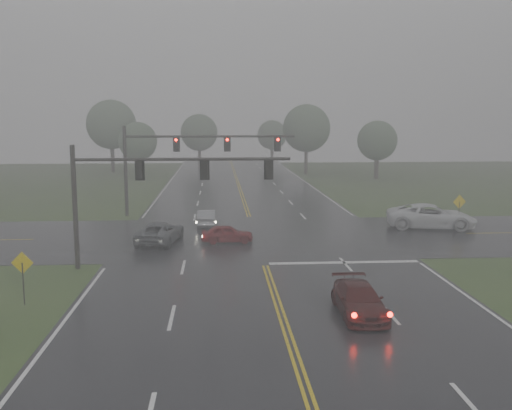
{
  "coord_description": "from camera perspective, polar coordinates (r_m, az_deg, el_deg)",
  "views": [
    {
      "loc": [
        -2.58,
        -16.47,
        8.0
      ],
      "look_at": [
        -0.37,
        16.0,
        3.11
      ],
      "focal_mm": 40.0,
      "sensor_mm": 36.0,
      "label": 1
    }
  ],
  "objects": [
    {
      "name": "car_grey",
      "position": [
        38.01,
        -9.54,
        -3.73
      ],
      "size": [
        3.18,
        5.25,
        1.36
      ],
      "primitive_type": "imported",
      "rotation": [
        0.0,
        0.0,
        2.94
      ],
      "color": "#4E5155",
      "rests_on": "ground"
    },
    {
      "name": "pickup_white",
      "position": [
        44.3,
        17.07,
        -2.25
      ],
      "size": [
        6.9,
        4.15,
        1.79
      ],
      "primitive_type": "imported",
      "rotation": [
        0.0,
        0.0,
        1.38
      ],
      "color": "silver",
      "rests_on": "ground"
    },
    {
      "name": "main_road",
      "position": [
        37.42,
        0.16,
        -3.8
      ],
      "size": [
        18.0,
        160.0,
        0.02
      ],
      "primitive_type": "cube",
      "color": "black",
      "rests_on": "ground"
    },
    {
      "name": "tree_nw_b",
      "position": [
        89.85,
        -14.26,
        7.8
      ],
      "size": [
        7.49,
        7.49,
        11.0
      ],
      "color": "#362A23",
      "rests_on": "ground"
    },
    {
      "name": "sedan_maroon",
      "position": [
        24.35,
        10.22,
        -10.78
      ],
      "size": [
        1.8,
        4.36,
        1.26
      ],
      "primitive_type": "imported",
      "rotation": [
        0.0,
        0.0,
        -0.01
      ],
      "color": "#3F0C0B",
      "rests_on": "ground"
    },
    {
      "name": "tree_nw_a",
      "position": [
        79.52,
        -11.74,
        6.24
      ],
      "size": [
        5.24,
        5.24,
        7.7
      ],
      "color": "#362A23",
      "rests_on": "ground"
    },
    {
      "name": "stop_bar",
      "position": [
        32.66,
        8.8,
        -5.74
      ],
      "size": [
        8.5,
        0.5,
        0.01
      ],
      "primitive_type": "cube",
      "color": "silver",
      "rests_on": "ground"
    },
    {
      "name": "sign_diamond_west",
      "position": [
        26.8,
        -22.31,
        -5.95
      ],
      "size": [
        0.98,
        0.14,
        2.36
      ],
      "rotation": [
        0.0,
        0.0,
        -0.11
      ],
      "color": "black",
      "rests_on": "ground"
    },
    {
      "name": "tree_e_near",
      "position": [
        79.1,
        12.03,
        6.31
      ],
      "size": [
        5.37,
        5.37,
        7.89
      ],
      "color": "#362A23",
      "rests_on": "ground"
    },
    {
      "name": "tree_ne_a",
      "position": [
        84.34,
        5.06,
        7.65
      ],
      "size": [
        6.97,
        6.97,
        10.24
      ],
      "color": "#362A23",
      "rests_on": "ground"
    },
    {
      "name": "sedan_silver",
      "position": [
        43.39,
        -4.96,
        -2.12
      ],
      "size": [
        1.34,
        3.82,
        1.26
      ],
      "primitive_type": "imported",
      "rotation": [
        0.0,
        0.0,
        3.14
      ],
      "color": "#94969A",
      "rests_on": "ground"
    },
    {
      "name": "signal_gantry_far",
      "position": [
        48.01,
        -7.7,
        5.24
      ],
      "size": [
        14.25,
        0.38,
        7.5
      ],
      "color": "black",
      "rests_on": "ground"
    },
    {
      "name": "sign_diamond_east",
      "position": [
        44.67,
        19.66,
        -0.08
      ],
      "size": [
        1.04,
        0.21,
        2.51
      ],
      "rotation": [
        0.0,
        0.0,
        0.16
      ],
      "color": "black",
      "rests_on": "ground"
    },
    {
      "name": "signal_gantry_near",
      "position": [
        31.11,
        -11.35,
        2.26
      ],
      "size": [
        11.69,
        0.29,
        6.69
      ],
      "color": "black",
      "rests_on": "ground"
    },
    {
      "name": "tree_n_far",
      "position": [
        105.21,
        1.61,
        7.01
      ],
      "size": [
        5.39,
        5.39,
        7.91
      ],
      "color": "#362A23",
      "rests_on": "ground"
    },
    {
      "name": "cross_street",
      "position": [
        39.38,
        -0.05,
        -3.18
      ],
      "size": [
        120.0,
        14.0,
        0.02
      ],
      "primitive_type": "cube",
      "color": "black",
      "rests_on": "ground"
    },
    {
      "name": "tree_n_mid",
      "position": [
        95.05,
        -5.71,
        7.22
      ],
      "size": [
        6.08,
        6.08,
        8.93
      ],
      "color": "#362A23",
      "rests_on": "ground"
    },
    {
      "name": "ground",
      "position": [
        18.49,
        4.73,
        -17.14
      ],
      "size": [
        180.0,
        180.0,
        0.0
      ],
      "primitive_type": "plane",
      "color": "#2F471E",
      "rests_on": "ground"
    },
    {
      "name": "sedan_red",
      "position": [
        37.53,
        -2.9,
        -3.78
      ],
      "size": [
        3.47,
        1.5,
        1.17
      ],
      "primitive_type": "imported",
      "rotation": [
        0.0,
        0.0,
        1.61
      ],
      "color": "maroon",
      "rests_on": "ground"
    }
  ]
}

